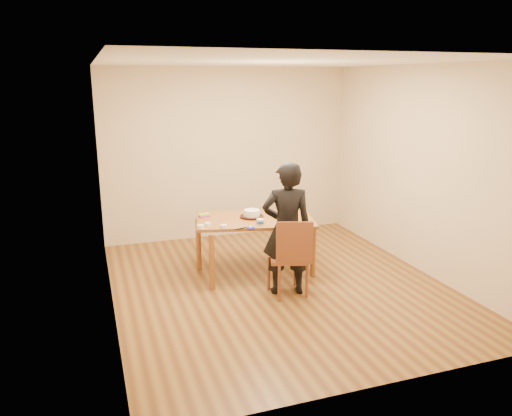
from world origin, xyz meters
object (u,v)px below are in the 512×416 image
object	(u,v)px
cake_plate	(252,217)
cake	(252,213)
dining_chair	(288,258)
dining_table	(255,220)
person	(287,229)

from	to	relation	value
cake_plate	cake	bearing A→B (deg)	0.00
dining_chair	cake	world-z (taller)	cake
dining_table	cake_plate	distance (m)	0.07
dining_table	cake	size ratio (longest dim) A/B	7.05
dining_chair	cake	bearing A→B (deg)	119.58
dining_chair	cake_plate	bearing A→B (deg)	119.58
dining_chair	cake	size ratio (longest dim) A/B	1.92
cake_plate	person	xyz separation A→B (m)	(0.17, -0.78, 0.04)
person	cake_plate	bearing A→B (deg)	-63.12
dining_chair	cake	xyz separation A→B (m)	(-0.17, 0.83, 0.36)
dining_table	dining_chair	distance (m)	0.84
cake_plate	cake	distance (m)	0.05
dining_table	cake_plate	bearing A→B (deg)	128.20
dining_table	cake	distance (m)	0.10
cake	person	xyz separation A→B (m)	(0.17, -0.78, -0.00)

